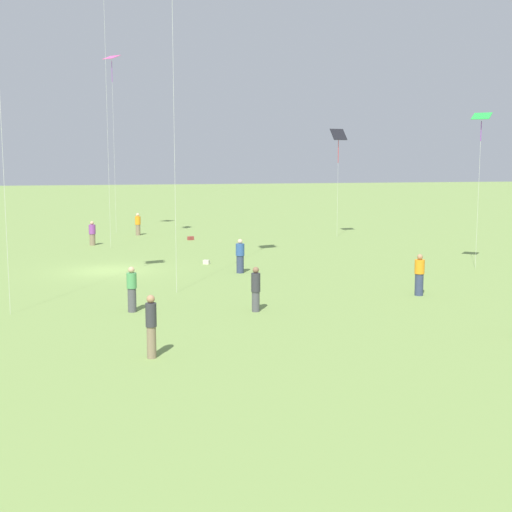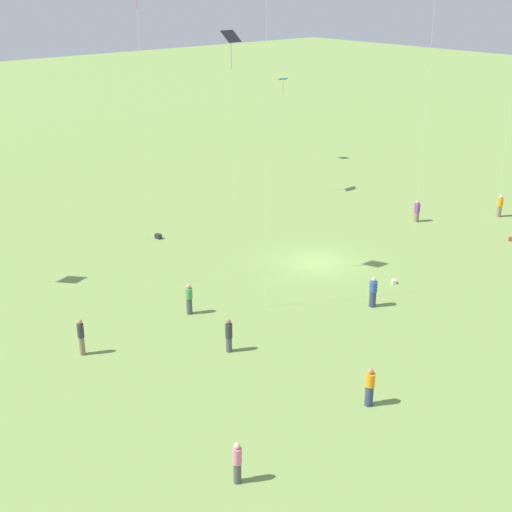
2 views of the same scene
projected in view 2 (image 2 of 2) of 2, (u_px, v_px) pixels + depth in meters
The scene contains 14 objects.
ground_plane at pixel (317, 263), 44.97m from camera, with size 240.00×240.00×0.00m, color #7A994C.
person_0 at pixel (237, 462), 25.30m from camera, with size 0.36×0.36×1.70m.
person_1 at pixel (189, 299), 37.95m from camera, with size 0.43×0.43×1.74m.
person_2 at pixel (500, 206), 53.18m from camera, with size 0.44×0.44×1.67m.
person_3 at pixel (229, 335), 34.14m from camera, with size 0.43×0.43×1.72m.
person_5 at pixel (81, 337), 33.83m from camera, with size 0.38×0.38×1.87m.
person_6 at pixel (370, 387), 29.86m from camera, with size 0.47×0.47×1.77m.
person_7 at pixel (373, 292), 38.79m from camera, with size 0.57×0.57×1.73m.
person_8 at pixel (417, 211), 52.13m from camera, with size 0.52×0.52×1.62m.
kite_1 at pixel (283, 82), 66.25m from camera, with size 1.06×1.07×7.98m.
kite_6 at pixel (231, 41), 53.61m from camera, with size 1.08×1.34×13.02m.
picnic_bag_0 at pixel (512, 239), 48.59m from camera, with size 0.48×0.42×0.25m.
picnic_bag_1 at pixel (158, 236), 49.01m from camera, with size 0.48×0.37×0.33m.
picnic_bag_2 at pixel (394, 282), 41.96m from camera, with size 0.40×0.36×0.23m.
Camera 2 is at (-29.00, 30.09, 17.05)m, focal length 50.00 mm.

